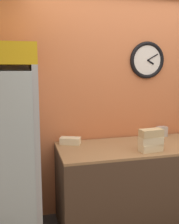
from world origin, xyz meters
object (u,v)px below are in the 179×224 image
Objects in this scene: beverage_cooler at (4,139)px; sandwich_stack_middle at (151,140)px; sandwich_stack_bottom at (151,148)px; sandwich_flat_left at (70,141)px; napkin_dispenser at (162,131)px; sandwich_stack_top at (151,133)px.

beverage_cooler is 1.43m from sandwich_stack_middle.
sandwich_flat_left is at bearing 148.37° from sandwich_stack_bottom.
napkin_dispenser is (1.82, 0.24, -0.09)m from beverage_cooler.
beverage_cooler reaches higher than napkin_dispenser.
sandwich_stack_bottom is (1.41, -0.27, -0.11)m from beverage_cooler.
sandwich_stack_top is (0.00, 0.00, 0.08)m from sandwich_stack_middle.
napkin_dispenser is (0.41, 0.51, 0.02)m from sandwich_stack_bottom.
napkin_dispenser is (0.41, 0.51, -0.05)m from sandwich_stack_middle.
beverage_cooler is 1.44m from sandwich_stack_bottom.
beverage_cooler is at bearing 169.33° from sandwich_stack_top.
beverage_cooler is 8.15× the size of sandwich_stack_middle.
sandwich_stack_top is (1.41, -0.27, 0.04)m from beverage_cooler.
sandwich_flat_left is 2.05× the size of napkin_dispenser.
sandwich_flat_left is (-0.73, 0.45, -0.00)m from sandwich_stack_bottom.
sandwich_stack_bottom is 0.15m from sandwich_stack_top.
sandwich_stack_bottom is 0.08m from sandwich_stack_middle.
beverage_cooler reaches higher than sandwich_stack_bottom.
beverage_cooler is 0.71m from sandwich_flat_left.
beverage_cooler is 1.43m from sandwich_stack_top.
beverage_cooler is 1.84m from napkin_dispenser.
sandwich_stack_middle is 0.98× the size of sandwich_stack_top.
napkin_dispenser reaches higher than sandwich_stack_bottom.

